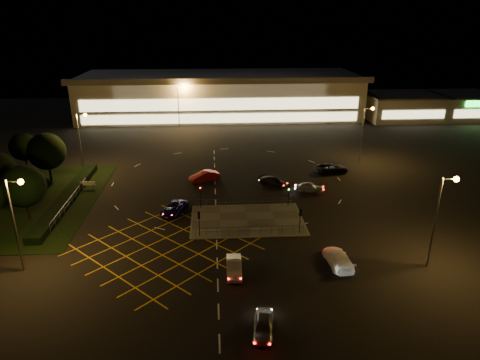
{
  "coord_description": "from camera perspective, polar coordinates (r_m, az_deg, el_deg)",
  "views": [
    {
      "loc": [
        -2.13,
        -51.35,
        24.51
      ],
      "look_at": [
        1.69,
        7.34,
        2.0
      ],
      "focal_mm": 32.0,
      "sensor_mm": 36.0,
      "label": 1
    }
  ],
  "objects": [
    {
      "name": "retail_unit_b",
      "position": [
        125.12,
        27.54,
        8.81
      ],
      "size": [
        14.8,
        14.8,
        6.35
      ],
      "color": "beige",
      "rests_on": "ground"
    },
    {
      "name": "signal_ne",
      "position": [
        58.63,
        6.51,
        -1.39
      ],
      "size": [
        0.28,
        0.3,
        3.15
      ],
      "color": "black",
      "rests_on": "pedestrian_island"
    },
    {
      "name": "streetlight_se",
      "position": [
        47.18,
        25.26,
        -3.54
      ],
      "size": [
        1.78,
        0.56,
        10.03
      ],
      "color": "slate",
      "rests_on": "ground"
    },
    {
      "name": "grass_verge",
      "position": [
        67.5,
        -25.97,
        -2.54
      ],
      "size": [
        18.0,
        30.0,
        0.08
      ],
      "primitive_type": "cube",
      "color": "black",
      "rests_on": "ground"
    },
    {
      "name": "car_right_silver",
      "position": [
        64.63,
        9.23,
        -0.95
      ],
      "size": [
        4.38,
        2.51,
        1.4
      ],
      "primitive_type": "imported",
      "rotation": [
        0.0,
        0.0,
        1.35
      ],
      "color": "silver",
      "rests_on": "ground"
    },
    {
      "name": "signal_nw",
      "position": [
        57.78,
        -5.29,
        -1.68
      ],
      "size": [
        0.28,
        0.3,
        3.15
      ],
      "color": "black",
      "rests_on": "pedestrian_island"
    },
    {
      "name": "pedestrian_island",
      "position": [
        55.23,
        0.96,
        -5.34
      ],
      "size": [
        14.0,
        9.0,
        0.12
      ],
      "primitive_type": "cube",
      "color": "#4C4944",
      "rests_on": "ground"
    },
    {
      "name": "supermarket",
      "position": [
        114.94,
        -2.66,
        11.31
      ],
      "size": [
        72.0,
        26.5,
        10.5
      ],
      "color": "beige",
      "rests_on": "ground"
    },
    {
      "name": "streetlight_far_right",
      "position": [
        107.95,
        14.15,
        10.75
      ],
      "size": [
        1.78,
        0.56,
        10.03
      ],
      "color": "slate",
      "rests_on": "ground"
    },
    {
      "name": "hedge",
      "position": [
        65.58,
        -22.0,
        -2.14
      ],
      "size": [
        2.0,
        26.0,
        1.0
      ],
      "primitive_type": "cube",
      "color": "black",
      "rests_on": "ground"
    },
    {
      "name": "car_circ_red",
      "position": [
        68.15,
        -4.75,
        0.5
      ],
      "size": [
        5.06,
        3.64,
        1.59
      ],
      "primitive_type": "imported",
      "rotation": [
        0.0,
        0.0,
        5.17
      ],
      "color": "#96130A",
      "rests_on": "ground"
    },
    {
      "name": "signal_sw",
      "position": [
        50.5,
        -5.49,
        -5.16
      ],
      "size": [
        0.28,
        0.3,
        3.15
      ],
      "rotation": [
        0.0,
        0.0,
        3.14
      ],
      "color": "black",
      "rests_on": "pedestrian_island"
    },
    {
      "name": "tree_d",
      "position": [
        80.78,
        -26.87,
        3.96
      ],
      "size": [
        4.68,
        4.68,
        6.37
      ],
      "color": "black",
      "rests_on": "ground"
    },
    {
      "name": "car_left_blue",
      "position": [
        57.57,
        -8.75,
        -3.74
      ],
      "size": [
        3.94,
        5.55,
        1.41
      ],
      "primitive_type": "imported",
      "rotation": [
        0.0,
        0.0,
        5.93
      ],
      "color": "#100E56",
      "rests_on": "ground"
    },
    {
      "name": "streetlight_sw",
      "position": [
        47.41,
        -27.64,
        -3.84
      ],
      "size": [
        1.78,
        0.56,
        10.03
      ],
      "color": "slate",
      "rests_on": "ground"
    },
    {
      "name": "tree_c",
      "position": [
        72.95,
        -24.38,
        3.49
      ],
      "size": [
        5.76,
        5.76,
        7.84
      ],
      "color": "black",
      "rests_on": "ground"
    },
    {
      "name": "retail_unit_a",
      "position": [
        117.74,
        20.76,
        9.18
      ],
      "size": [
        18.8,
        14.8,
        6.35
      ],
      "color": "beige",
      "rests_on": "ground"
    },
    {
      "name": "car_far_dkgrey",
      "position": [
        66.21,
        4.48,
        -0.23
      ],
      "size": [
        4.78,
        4.24,
        1.33
      ],
      "primitive_type": "imported",
      "rotation": [
        0.0,
        0.0,
        0.92
      ],
      "color": "black",
      "rests_on": "ground"
    },
    {
      "name": "car_east_grey",
      "position": [
        73.22,
        12.12,
        1.55
      ],
      "size": [
        5.99,
        3.48,
        1.57
      ],
      "primitive_type": "imported",
      "rotation": [
        0.0,
        0.0,
        1.73
      ],
      "color": "black",
      "rests_on": "ground"
    },
    {
      "name": "car_queue_white",
      "position": [
        44.35,
        -0.8,
        -11.5
      ],
      "size": [
        1.6,
        4.36,
        1.43
      ],
      "primitive_type": "imported",
      "rotation": [
        0.0,
        0.0,
        6.26
      ],
      "color": "silver",
      "rests_on": "ground"
    },
    {
      "name": "streetlight_far_left",
      "position": [
        101.23,
        -8.01,
        10.53
      ],
      "size": [
        1.78,
        0.56,
        10.03
      ],
      "color": "slate",
      "rests_on": "ground"
    },
    {
      "name": "streetlight_ne",
      "position": [
        78.22,
        16.37,
        6.83
      ],
      "size": [
        1.78,
        0.56,
        10.03
      ],
      "color": "slate",
      "rests_on": "ground"
    },
    {
      "name": "tree_e",
      "position": [
        60.01,
        -26.9,
        -0.75
      ],
      "size": [
        5.4,
        5.4,
        7.35
      ],
      "color": "black",
      "rests_on": "ground"
    },
    {
      "name": "car_near_silver",
      "position": [
        37.27,
        3.13,
        -18.81
      ],
      "size": [
        2.27,
        4.28,
        1.38
      ],
      "primitive_type": "imported",
      "rotation": [
        0.0,
        0.0,
        6.12
      ],
      "color": "silver",
      "rests_on": "ground"
    },
    {
      "name": "ground",
      "position": [
        56.94,
        -1.22,
        -4.56
      ],
      "size": [
        180.0,
        180.0,
        0.0
      ],
      "primitive_type": "plane",
      "color": "black",
      "rests_on": "ground"
    },
    {
      "name": "streetlight_nw",
      "position": [
        74.77,
        -20.36,
        5.74
      ],
      "size": [
        1.78,
        0.56,
        10.03
      ],
      "color": "slate",
      "rests_on": "ground"
    },
    {
      "name": "signal_se",
      "position": [
        51.48,
        8.03,
        -4.75
      ],
      "size": [
        0.28,
        0.3,
        3.15
      ],
      "rotation": [
        0.0,
        0.0,
        3.14
      ],
      "color": "black",
      "rests_on": "pedestrian_island"
    },
    {
      "name": "car_approach_white",
      "position": [
        46.79,
        12.96,
        -10.14
      ],
      "size": [
        2.52,
        5.44,
        1.54
      ],
      "primitive_type": "imported",
      "rotation": [
        0.0,
        0.0,
        3.21
      ],
      "color": "white",
      "rests_on": "ground"
    }
  ]
}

